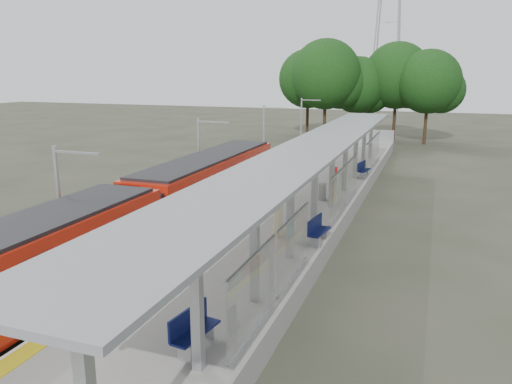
% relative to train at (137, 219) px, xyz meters
% --- Properties ---
extents(trackbed, '(3.00, 70.00, 0.24)m').
position_rel_train_xyz_m(trackbed, '(-0.00, 10.56, -1.93)').
color(trackbed, '#59544C').
rests_on(trackbed, ground).
extents(platform, '(6.00, 50.00, 1.00)m').
position_rel_train_xyz_m(platform, '(4.50, 10.56, -1.55)').
color(platform, gray).
rests_on(platform, ground).
extents(tactile_strip, '(0.60, 50.00, 0.02)m').
position_rel_train_xyz_m(tactile_strip, '(1.95, 10.56, -1.04)').
color(tactile_strip, gold).
rests_on(tactile_strip, platform).
extents(end_fence, '(6.00, 0.10, 1.20)m').
position_rel_train_xyz_m(end_fence, '(4.50, 35.51, -0.45)').
color(end_fence, '#9EA0A5').
rests_on(end_fence, platform).
extents(train, '(2.74, 27.60, 3.62)m').
position_rel_train_xyz_m(train, '(0.00, 0.00, 0.00)').
color(train, black).
rests_on(train, ground).
extents(canopy, '(3.27, 38.00, 3.66)m').
position_rel_train_xyz_m(canopy, '(6.11, 6.74, 2.15)').
color(canopy, '#9EA0A5').
rests_on(canopy, platform).
extents(tree_cluster, '(21.39, 12.45, 11.67)m').
position_rel_train_xyz_m(tree_cluster, '(2.86, 42.61, 5.21)').
color(tree_cluster, '#382316').
rests_on(tree_cluster, ground).
extents(catenary_masts, '(2.08, 48.16, 5.40)m').
position_rel_train_xyz_m(catenary_masts, '(-1.72, 9.56, 0.86)').
color(catenary_masts, '#9EA0A5').
rests_on(catenary_masts, ground).
extents(bench_near, '(0.74, 1.68, 1.11)m').
position_rel_train_xyz_m(bench_near, '(5.94, -6.65, -0.47)').
color(bench_near, '#0F164E').
rests_on(bench_near, platform).
extents(bench_mid, '(0.70, 1.66, 1.10)m').
position_rel_train_xyz_m(bench_mid, '(7.10, 2.64, -0.47)').
color(bench_mid, '#0F164E').
rests_on(bench_mid, platform).
extents(bench_far, '(0.76, 1.63, 1.07)m').
position_rel_train_xyz_m(bench_far, '(7.00, 16.96, -0.49)').
color(bench_far, '#0F164E').
rests_on(bench_far, platform).
extents(info_pillar_near, '(0.45, 0.45, 1.99)m').
position_rel_train_xyz_m(info_pillar_near, '(5.27, 2.96, -0.19)').
color(info_pillar_near, beige).
rests_on(info_pillar_near, platform).
extents(info_pillar_far, '(0.45, 0.45, 2.00)m').
position_rel_train_xyz_m(info_pillar_far, '(6.42, 9.43, -0.19)').
color(info_pillar_far, beige).
rests_on(info_pillar_far, platform).
extents(litter_bin, '(0.48, 0.48, 0.94)m').
position_rel_train_xyz_m(litter_bin, '(5.75, 9.78, -0.58)').
color(litter_bin, '#9EA0A5').
rests_on(litter_bin, platform).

